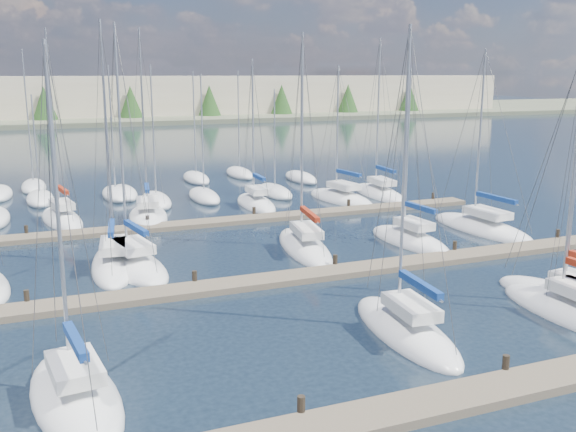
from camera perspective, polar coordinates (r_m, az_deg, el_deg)
name	(u,v)px	position (r m, az deg, el deg)	size (l,w,h in m)	color
ground	(139,169)	(75.59, -13.11, 4.11)	(400.00, 400.00, 0.00)	#192633
dock_near	(425,406)	(22.22, 12.05, -16.16)	(44.00, 1.93, 1.10)	#6B5E4C
dock_mid	(274,280)	(33.73, -1.28, -5.69)	(44.00, 1.93, 1.10)	#6B5E4C
dock_far	(206,223)	(46.62, -7.34, -0.62)	(44.00, 1.93, 1.10)	#6B5E4C
sailboat_p	(256,203)	(53.12, -2.86, 1.14)	(2.70, 7.40, 12.59)	white
sailboat_l	(410,240)	(42.15, 10.77, -2.13)	(3.07, 7.82, 11.77)	white
sailboat_q	(341,198)	(55.43, 4.72, 1.57)	(4.17, 8.69, 12.11)	white
sailboat_m	(482,228)	(46.69, 16.84, -1.03)	(3.50, 9.64, 13.06)	white
sailboat_d	(406,330)	(27.81, 10.41, -9.92)	(3.16, 8.31, 13.35)	white
sailboat_n	(62,219)	(50.27, -19.45, -0.23)	(3.65, 8.38, 14.59)	white
sailboat_i	(114,263)	(37.76, -15.19, -4.07)	(3.67, 9.04, 14.30)	white
sailboat_j	(132,264)	(37.35, -13.72, -4.19)	(4.42, 8.84, 14.12)	white
sailboat_o	(148,216)	(49.40, -12.34, -0.02)	(3.95, 8.19, 14.69)	white
sailboat_c	(75,396)	(23.37, -18.38, -14.95)	(3.59, 7.66, 12.50)	white
sailboat_k	(305,247)	(39.85, 1.48, -2.75)	(3.86, 9.44, 13.85)	white
sailboat_e	(572,313)	(31.86, 23.95, -7.88)	(2.75, 8.24, 13.09)	white
sailboat_r	(379,193)	(58.08, 8.11, 2.01)	(3.23, 9.09, 14.50)	white
distant_boats	(119,193)	(59.08, -14.81, 2.00)	(36.93, 20.75, 13.30)	#9EA0A5
shoreline	(17,87)	(163.80, -22.95, 10.48)	(400.00, 60.00, 38.00)	#666B51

